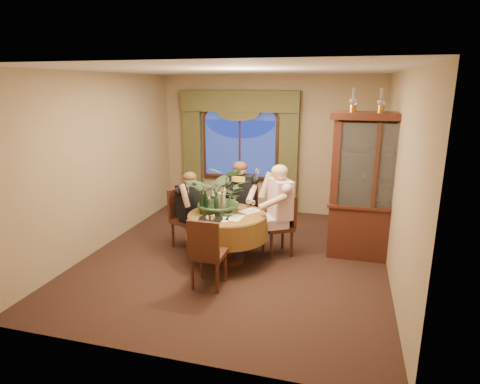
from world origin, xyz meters
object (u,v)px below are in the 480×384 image
(oil_lamp_center, at_px, (381,100))
(chair_back, at_px, (187,219))
(china_cabinet, at_px, (374,187))
(centerpiece_plant, at_px, (221,171))
(olive_bowl, at_px, (227,214))
(oil_lamp_right, at_px, (411,100))
(dining_table, at_px, (227,237))
(wine_bottle_0, at_px, (214,199))
(stoneware_vase, at_px, (221,202))
(wine_bottle_4, at_px, (216,203))
(wine_bottle_5, at_px, (213,202))
(person_pink, at_px, (280,211))
(chair_right, at_px, (278,225))
(oil_lamp_left, at_px, (353,100))
(person_scarf, at_px, (240,203))
(chair_back_right, at_px, (243,215))
(chair_front_left, at_px, (209,252))
(wine_bottle_3, at_px, (205,201))
(wine_bottle_2, at_px, (202,203))
(person_back, at_px, (190,210))
(wine_bottle_1, at_px, (204,200))

(oil_lamp_center, distance_m, chair_back, 3.47)
(china_cabinet, relative_size, centerpiece_plant, 2.09)
(olive_bowl, bearing_deg, oil_lamp_right, 18.45)
(dining_table, bearing_deg, wine_bottle_0, 146.07)
(stoneware_vase, distance_m, wine_bottle_0, 0.15)
(dining_table, distance_m, wine_bottle_4, 0.56)
(china_cabinet, height_order, wine_bottle_5, china_cabinet)
(person_pink, xyz_separation_m, centerpiece_plant, (-0.85, -0.31, 0.64))
(centerpiece_plant, bearing_deg, wine_bottle_0, 161.72)
(chair_right, bearing_deg, dining_table, 90.00)
(person_pink, height_order, stoneware_vase, person_pink)
(oil_lamp_right, bearing_deg, wine_bottle_5, -164.83)
(chair_right, height_order, stoneware_vase, stoneware_vase)
(oil_lamp_left, xyz_separation_m, wine_bottle_4, (-1.84, -0.79, -1.48))
(oil_lamp_right, relative_size, person_scarf, 0.24)
(china_cabinet, xyz_separation_m, stoneware_vase, (-2.20, -0.64, -0.22))
(chair_right, distance_m, chair_back_right, 0.74)
(oil_lamp_left, relative_size, stoneware_vase, 1.19)
(dining_table, distance_m, chair_front_left, 0.82)
(china_cabinet, relative_size, stoneware_vase, 7.77)
(china_cabinet, bearing_deg, wine_bottle_3, -163.13)
(china_cabinet, height_order, chair_back_right, china_cabinet)
(oil_lamp_left, distance_m, person_scarf, 2.39)
(person_pink, relative_size, stoneware_vase, 5.07)
(chair_back, distance_m, person_pink, 1.54)
(wine_bottle_0, bearing_deg, wine_bottle_2, -113.96)
(chair_back, relative_size, person_back, 0.75)
(chair_back, relative_size, wine_bottle_2, 2.91)
(person_scarf, height_order, wine_bottle_1, person_scarf)
(chair_right, relative_size, wine_bottle_3, 2.91)
(dining_table, bearing_deg, wine_bottle_5, 176.98)
(person_back, height_order, wine_bottle_1, person_back)
(chair_back, xyz_separation_m, wine_bottle_4, (0.65, -0.41, 0.44))
(person_back, bearing_deg, chair_right, 119.46)
(centerpiece_plant, distance_m, wine_bottle_2, 0.55)
(chair_right, relative_size, wine_bottle_2, 2.91)
(oil_lamp_center, distance_m, wine_bottle_5, 2.83)
(chair_right, bearing_deg, chair_back, 60.30)
(chair_right, distance_m, centerpiece_plant, 1.25)
(stoneware_vase, height_order, wine_bottle_0, wine_bottle_0)
(chair_back_right, distance_m, olive_bowl, 0.92)
(stoneware_vase, height_order, wine_bottle_5, wine_bottle_5)
(person_pink, distance_m, stoneware_vase, 0.92)
(chair_right, relative_size, person_pink, 0.66)
(chair_right, height_order, wine_bottle_5, wine_bottle_5)
(person_back, relative_size, wine_bottle_1, 3.88)
(china_cabinet, relative_size, person_pink, 1.53)
(oil_lamp_left, height_order, centerpiece_plant, oil_lamp_left)
(wine_bottle_0, bearing_deg, wine_bottle_3, -116.62)
(wine_bottle_0, distance_m, wine_bottle_5, 0.16)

